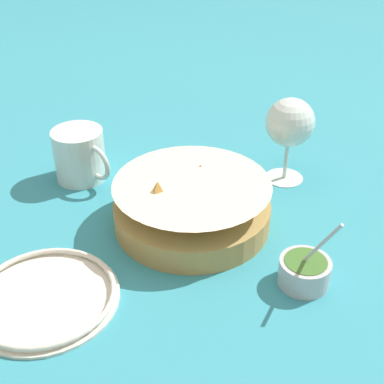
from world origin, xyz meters
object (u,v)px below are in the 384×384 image
Objects in this scene: food_basket at (192,206)px; wine_glass at (290,125)px; beer_mug at (80,157)px; sauce_cup at (304,271)px; side_plate at (45,296)px.

food_basket is 1.60× the size of wine_glass.
wine_glass reaches higher than beer_mug.
sauce_cup is 0.37m from side_plate.
sauce_cup reaches higher than side_plate.
wine_glass is at bearing 41.81° from beer_mug.
side_plate is (-0.03, -0.27, -0.03)m from food_basket.
food_basket is at bearing -179.39° from sauce_cup.
wine_glass reaches higher than sauce_cup.
beer_mug reaches higher than food_basket.
sauce_cup reaches higher than beer_mug.
wine_glass reaches higher than side_plate.
beer_mug reaches higher than side_plate.
sauce_cup is at bearing 3.89° from beer_mug.
food_basket is at bearing 6.65° from beer_mug.
side_plate is at bearing -47.00° from beer_mug.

